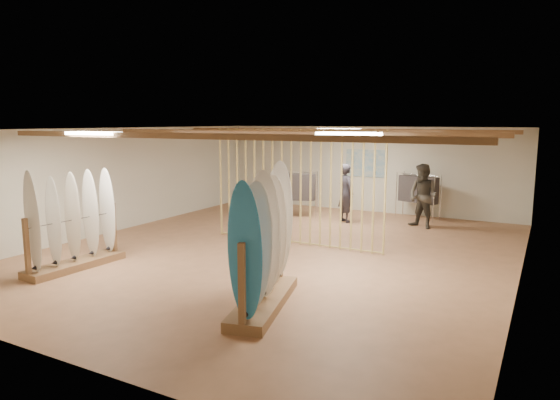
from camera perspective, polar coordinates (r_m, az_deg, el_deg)
The scene contains 16 objects.
floor at distance 11.59m, azimuth 0.00°, elevation -5.87°, with size 12.00×12.00×0.00m, color #AB7752.
ceiling at distance 11.20m, azimuth 0.00°, elevation 8.11°, with size 12.00×12.00×0.00m, color gray.
wall_back at distance 16.79m, azimuth 9.84°, elevation 3.48°, with size 12.00×12.00×0.00m, color beige.
wall_front at distance 6.77m, azimuth -25.15°, elevation -5.29°, with size 12.00×12.00×0.00m, color beige.
wall_left at distance 14.37m, azimuth -17.82°, elevation 2.27°, with size 12.00×12.00×0.00m, color beige.
wall_right at distance 9.97m, azimuth 26.14°, elevation -1.00°, with size 12.00×12.00×0.00m, color beige.
ceiling_slats at distance 11.20m, azimuth 0.00°, elevation 7.70°, with size 9.50×6.12×0.10m, color olive.
light_panels at distance 11.20m, azimuth 0.00°, elevation 7.80°, with size 1.20×0.35×0.06m, color white.
bamboo_partition at distance 12.01m, azimuth 1.82°, elevation 1.47°, with size 4.45×0.05×2.78m.
poster at distance 16.76m, azimuth 9.84°, elevation 4.16°, with size 1.40×0.03×0.90m, color teal.
rack_left at distance 10.94m, azimuth -22.50°, elevation -3.76°, with size 0.66×2.14×2.01m.
rack_right at distance 8.02m, azimuth -1.88°, elevation -7.06°, with size 1.17×2.40×2.21m.
clothing_rack_a at distance 15.62m, azimuth 1.75°, elevation 1.52°, with size 1.30×0.70×1.45m.
clothing_rack_b at distance 15.77m, azimuth 15.52°, elevation 1.18°, with size 1.26×0.73×1.41m.
shopper_a at distance 14.90m, azimuth 7.55°, elevation 1.25°, with size 0.72×0.49×1.97m, color #27252D.
shopper_b at distance 14.46m, azimuth 16.05°, elevation 0.89°, with size 0.99×0.77×2.05m, color #3B372E.
Camera 1 is at (5.35, -9.84, 2.97)m, focal length 32.00 mm.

